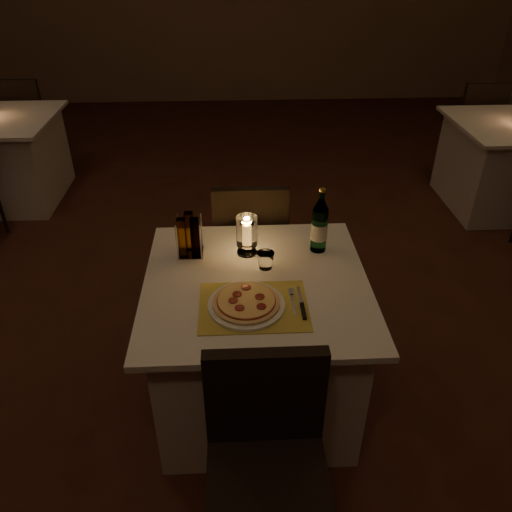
{
  "coord_description": "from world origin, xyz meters",
  "views": [
    {
      "loc": [
        0.17,
        -2.24,
        2.05
      ],
      "look_at": [
        0.26,
        -0.43,
        0.86
      ],
      "focal_mm": 35.0,
      "sensor_mm": 36.0,
      "label": 1
    }
  ],
  "objects_px": {
    "chair_far": "(250,236)",
    "neighbor_table_left": "(3,159)",
    "main_table": "(256,342)",
    "hurricane_candle": "(247,232)",
    "chair_near": "(267,447)",
    "water_bottle": "(320,226)",
    "plate": "(246,305)",
    "pizza": "(246,302)",
    "tumbler": "(266,260)",
    "neighbor_table_right": "(507,165)"
  },
  "relations": [
    {
      "from": "tumbler",
      "to": "hurricane_candle",
      "type": "bearing_deg",
      "value": 121.62
    },
    {
      "from": "chair_near",
      "to": "hurricane_candle",
      "type": "bearing_deg",
      "value": 91.95
    },
    {
      "from": "chair_near",
      "to": "water_bottle",
      "type": "xyz_separation_m",
      "value": [
        0.31,
        0.96,
        0.32
      ]
    },
    {
      "from": "hurricane_candle",
      "to": "water_bottle",
      "type": "bearing_deg",
      "value": 2.01
    },
    {
      "from": "water_bottle",
      "to": "neighbor_table_left",
      "type": "relative_size",
      "value": 0.33
    },
    {
      "from": "pizza",
      "to": "hurricane_candle",
      "type": "distance_m",
      "value": 0.42
    },
    {
      "from": "plate",
      "to": "neighbor_table_left",
      "type": "height_order",
      "value": "plate"
    },
    {
      "from": "water_bottle",
      "to": "neighbor_table_left",
      "type": "height_order",
      "value": "water_bottle"
    },
    {
      "from": "pizza",
      "to": "plate",
      "type": "bearing_deg",
      "value": -89.98
    },
    {
      "from": "plate",
      "to": "hurricane_candle",
      "type": "xyz_separation_m",
      "value": [
        0.02,
        0.41,
        0.1
      ]
    },
    {
      "from": "main_table",
      "to": "hurricane_candle",
      "type": "relative_size",
      "value": 5.14
    },
    {
      "from": "pizza",
      "to": "neighbor_table_right",
      "type": "distance_m",
      "value": 3.23
    },
    {
      "from": "pizza",
      "to": "hurricane_candle",
      "type": "bearing_deg",
      "value": 87.56
    },
    {
      "from": "chair_far",
      "to": "tumbler",
      "type": "distance_m",
      "value": 0.65
    },
    {
      "from": "main_table",
      "to": "neighbor_table_right",
      "type": "height_order",
      "value": "same"
    },
    {
      "from": "pizza",
      "to": "water_bottle",
      "type": "xyz_separation_m",
      "value": [
        0.36,
        0.43,
        0.1
      ]
    },
    {
      "from": "chair_near",
      "to": "neighbor_table_left",
      "type": "xyz_separation_m",
      "value": [
        -2.09,
        3.13,
        -0.18
      ]
    },
    {
      "from": "plate",
      "to": "pizza",
      "type": "height_order",
      "value": "pizza"
    },
    {
      "from": "tumbler",
      "to": "main_table",
      "type": "bearing_deg",
      "value": -114.81
    },
    {
      "from": "chair_near",
      "to": "water_bottle",
      "type": "height_order",
      "value": "water_bottle"
    },
    {
      "from": "pizza",
      "to": "neighbor_table_left",
      "type": "height_order",
      "value": "pizza"
    },
    {
      "from": "chair_far",
      "to": "neighbor_table_left",
      "type": "relative_size",
      "value": 0.9
    },
    {
      "from": "chair_near",
      "to": "pizza",
      "type": "relative_size",
      "value": 3.21
    },
    {
      "from": "plate",
      "to": "neighbor_table_left",
      "type": "xyz_separation_m",
      "value": [
        -2.04,
        2.6,
        -0.38
      ]
    },
    {
      "from": "tumbler",
      "to": "neighbor_table_right",
      "type": "height_order",
      "value": "tumbler"
    },
    {
      "from": "main_table",
      "to": "chair_far",
      "type": "height_order",
      "value": "chair_far"
    },
    {
      "from": "pizza",
      "to": "main_table",
      "type": "bearing_deg",
      "value": 74.46
    },
    {
      "from": "main_table",
      "to": "chair_far",
      "type": "bearing_deg",
      "value": 90.0
    },
    {
      "from": "hurricane_candle",
      "to": "neighbor_table_left",
      "type": "distance_m",
      "value": 3.04
    },
    {
      "from": "water_bottle",
      "to": "pizza",
      "type": "bearing_deg",
      "value": -130.42
    },
    {
      "from": "tumbler",
      "to": "neighbor_table_left",
      "type": "distance_m",
      "value": 3.18
    },
    {
      "from": "water_bottle",
      "to": "hurricane_candle",
      "type": "xyz_separation_m",
      "value": [
        -0.35,
        -0.01,
        -0.02
      ]
    },
    {
      "from": "plate",
      "to": "water_bottle",
      "type": "xyz_separation_m",
      "value": [
        0.36,
        0.43,
        0.12
      ]
    },
    {
      "from": "main_table",
      "to": "neighbor_table_right",
      "type": "relative_size",
      "value": 1.0
    },
    {
      "from": "chair_far",
      "to": "water_bottle",
      "type": "bearing_deg",
      "value": -56.14
    },
    {
      "from": "chair_near",
      "to": "neighbor_table_left",
      "type": "distance_m",
      "value": 3.77
    },
    {
      "from": "neighbor_table_right",
      "to": "chair_far",
      "type": "bearing_deg",
      "value": -148.83
    },
    {
      "from": "hurricane_candle",
      "to": "plate",
      "type": "bearing_deg",
      "value": -92.44
    },
    {
      "from": "chair_near",
      "to": "neighbor_table_right",
      "type": "height_order",
      "value": "chair_near"
    },
    {
      "from": "tumbler",
      "to": "neighbor_table_left",
      "type": "bearing_deg",
      "value": 132.78
    },
    {
      "from": "chair_far",
      "to": "plate",
      "type": "height_order",
      "value": "chair_far"
    },
    {
      "from": "chair_far",
      "to": "neighbor_table_left",
      "type": "distance_m",
      "value": 2.7
    },
    {
      "from": "chair_near",
      "to": "tumbler",
      "type": "xyz_separation_m",
      "value": [
        0.05,
        0.82,
        0.23
      ]
    },
    {
      "from": "main_table",
      "to": "hurricane_candle",
      "type": "xyz_separation_m",
      "value": [
        -0.03,
        0.23,
        0.48
      ]
    },
    {
      "from": "plate",
      "to": "pizza",
      "type": "xyz_separation_m",
      "value": [
        -0.0,
        0.0,
        0.02
      ]
    },
    {
      "from": "tumbler",
      "to": "chair_near",
      "type": "bearing_deg",
      "value": -93.37
    },
    {
      "from": "chair_far",
      "to": "pizza",
      "type": "height_order",
      "value": "chair_far"
    },
    {
      "from": "main_table",
      "to": "plate",
      "type": "distance_m",
      "value": 0.42
    },
    {
      "from": "plate",
      "to": "pizza",
      "type": "distance_m",
      "value": 0.02
    },
    {
      "from": "pizza",
      "to": "water_bottle",
      "type": "bearing_deg",
      "value": 49.58
    }
  ]
}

